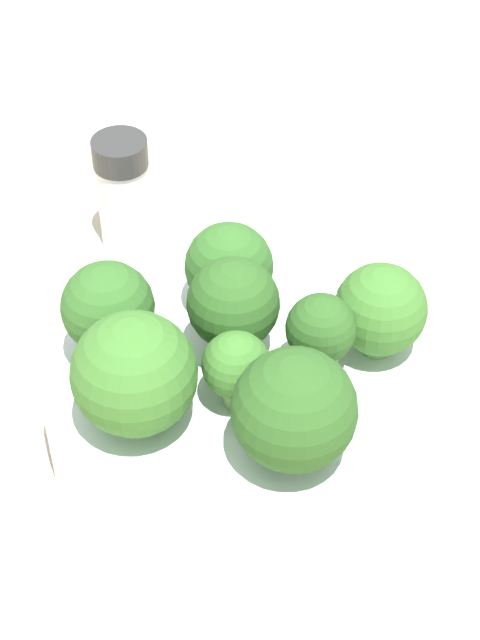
{
  "coord_description": "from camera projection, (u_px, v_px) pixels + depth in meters",
  "views": [
    {
      "loc": [
        -0.33,
        0.14,
        0.43
      ],
      "look_at": [
        0.0,
        0.0,
        0.08
      ],
      "focal_mm": 60.0,
      "sensor_mm": 36.0,
      "label": 1
    }
  ],
  "objects": [
    {
      "name": "broccoli_floret_5",
      "position": [
        321.0,
        333.0,
        0.5
      ],
      "size": [
        0.03,
        0.03,
        0.05
      ],
      "color": "#8EB770",
      "rests_on": "bowl"
    },
    {
      "name": "broccoli_floret_6",
      "position": [
        108.0,
        309.0,
        0.51
      ],
      "size": [
        0.04,
        0.04,
        0.06
      ],
      "color": "#7A9E5B",
      "rests_on": "bowl"
    },
    {
      "name": "ground_plane",
      "position": [
        240.0,
        426.0,
        0.55
      ],
      "size": [
        3.0,
        3.0,
        0.0
      ],
      "primitive_type": "plane",
      "color": "beige"
    },
    {
      "name": "broccoli_floret_7",
      "position": [
        229.0,
        267.0,
        0.54
      ],
      "size": [
        0.04,
        0.04,
        0.05
      ],
      "color": "#8EB770",
      "rests_on": "bowl"
    },
    {
      "name": "broccoli_floret_1",
      "position": [
        134.0,
        375.0,
        0.47
      ],
      "size": [
        0.06,
        0.06,
        0.06
      ],
      "color": "#84AD66",
      "rests_on": "bowl"
    },
    {
      "name": "almond_crumb_1",
      "position": [
        409.0,
        294.0,
        0.62
      ],
      "size": [
        0.01,
        0.01,
        0.01
      ],
      "primitive_type": "cube",
      "rotation": [
        0.0,
        0.0,
        5.11
      ],
      "color": "#AD7F4C",
      "rests_on": "ground_plane"
    },
    {
      "name": "broccoli_floret_3",
      "position": [
        230.0,
        307.0,
        0.51
      ],
      "size": [
        0.04,
        0.04,
        0.06
      ],
      "color": "#84AD66",
      "rests_on": "bowl"
    },
    {
      "name": "bowl",
      "position": [
        240.0,
        396.0,
        0.54
      ],
      "size": [
        0.2,
        0.2,
        0.05
      ],
      "primitive_type": "cylinder",
      "color": "silver",
      "rests_on": "ground_plane"
    },
    {
      "name": "broccoli_floret_4",
      "position": [
        288.0,
        413.0,
        0.46
      ],
      "size": [
        0.06,
        0.06,
        0.06
      ],
      "color": "#84AD66",
      "rests_on": "bowl"
    },
    {
      "name": "pepper_shaker",
      "position": [
        124.0,
        192.0,
        0.64
      ],
      "size": [
        0.03,
        0.03,
        0.07
      ],
      "color": "silver",
      "rests_on": "ground_plane"
    },
    {
      "name": "broccoli_floret_2",
      "position": [
        380.0,
        311.0,
        0.51
      ],
      "size": [
        0.05,
        0.05,
        0.05
      ],
      "color": "#84AD66",
      "rests_on": "bowl"
    },
    {
      "name": "broccoli_floret_0",
      "position": [
        236.0,
        367.0,
        0.49
      ],
      "size": [
        0.03,
        0.03,
        0.04
      ],
      "color": "#7A9E5B",
      "rests_on": "bowl"
    }
  ]
}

